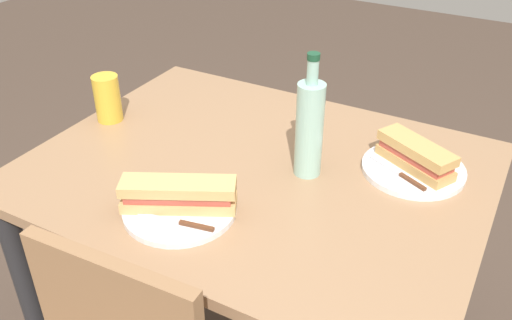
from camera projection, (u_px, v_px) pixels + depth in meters
dining_table at (256, 201)px, 1.48m from camera, size 1.14×0.88×0.74m
plate_near at (180, 209)px, 1.26m from camera, size 0.26×0.26×0.01m
baguette_sandwich_near at (179, 194)px, 1.24m from camera, size 0.26×0.18×0.07m
knife_near at (180, 223)px, 1.20m from camera, size 0.18×0.04×0.01m
plate_far at (413, 169)px, 1.40m from camera, size 0.26×0.26×0.01m
baguette_sandwich_far at (416, 155)px, 1.38m from camera, size 0.22×0.16×0.07m
knife_far at (401, 175)px, 1.36m from camera, size 0.16×0.09×0.01m
water_bottle at (309, 127)px, 1.33m from camera, size 0.07×0.07×0.32m
beer_glass at (107, 98)px, 1.61m from camera, size 0.08×0.08×0.14m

